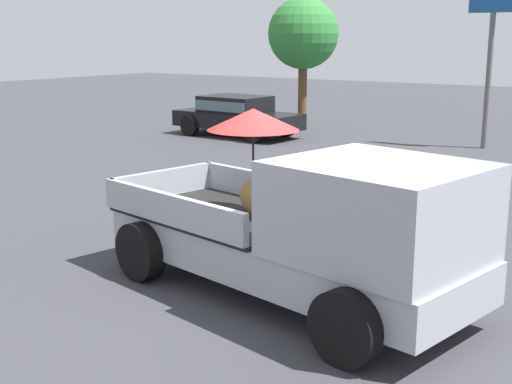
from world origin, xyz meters
TOP-DOWN VIEW (x-y plane):
  - ground_plane at (0.00, 0.00)m, footprint 80.00×80.00m
  - pickup_truck_main at (0.45, -0.08)m, footprint 5.31×3.00m
  - parked_sedan_near at (-8.92, 11.23)m, footprint 4.38×2.14m
  - motel_sign at (-1.39, 13.35)m, footprint 1.40×0.16m
  - tree_by_lot at (-8.37, 14.56)m, footprint 2.53×2.53m

SIDE VIEW (x-z plane):
  - ground_plane at x=0.00m, z-range 0.00..0.00m
  - parked_sedan_near at x=-8.92m, z-range 0.08..1.41m
  - pickup_truck_main at x=0.45m, z-range -0.19..2.13m
  - tree_by_lot at x=-8.37m, z-range 1.01..5.63m
  - motel_sign at x=-1.39m, z-range 1.00..5.80m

